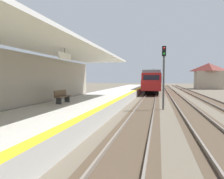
{
  "coord_description": "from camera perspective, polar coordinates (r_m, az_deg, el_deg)",
  "views": [
    {
      "loc": [
        2.96,
        2.57,
        2.56
      ],
      "look_at": [
        1.04,
        10.59,
        2.1
      ],
      "focal_mm": 31.23,
      "sensor_mm": 36.0,
      "label": 1
    }
  ],
  "objects": [
    {
      "name": "track_pair_nearest_platform",
      "position": [
        17.64,
        9.95,
        -5.03
      ],
      "size": [
        2.34,
        120.0,
        0.16
      ],
      "color": "#4C3D2D",
      "rests_on": "ground"
    },
    {
      "name": "platform_bench",
      "position": [
        13.65,
        -14.42,
        -1.88
      ],
      "size": [
        0.45,
        1.6,
        0.88
      ],
      "color": "brown",
      "rests_on": "station_platform"
    },
    {
      "name": "station_building_with_canopy",
      "position": [
        10.87,
        -28.43,
        3.32
      ],
      "size": [
        4.85,
        24.0,
        4.43
      ],
      "color": "#4C4C4C",
      "rests_on": "ground"
    },
    {
      "name": "station_platform",
      "position": [
        14.65,
        -8.57,
        -5.11
      ],
      "size": [
        5.0,
        80.0,
        0.91
      ],
      "color": "#B7B5AD",
      "rests_on": "ground"
    },
    {
      "name": "distant_trackside_house",
      "position": [
        53.88,
        26.41,
        3.71
      ],
      "size": [
        6.6,
        5.28,
        6.4
      ],
      "color": "tan",
      "rests_on": "ground"
    },
    {
      "name": "rail_signal_post",
      "position": [
        16.53,
        14.91,
        5.29
      ],
      "size": [
        0.32,
        0.34,
        5.2
      ],
      "color": "#4C4C4C",
      "rests_on": "ground"
    },
    {
      "name": "track_pair_middle",
      "position": [
        17.76,
        21.01,
        -5.14
      ],
      "size": [
        2.34,
        120.0,
        0.16
      ],
      "color": "#4C3D2D",
      "rests_on": "ground"
    },
    {
      "name": "approaching_train",
      "position": [
        37.77,
        11.91,
        2.56
      ],
      "size": [
        2.93,
        19.6,
        4.76
      ],
      "color": "maroon",
      "rests_on": "ground"
    }
  ]
}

